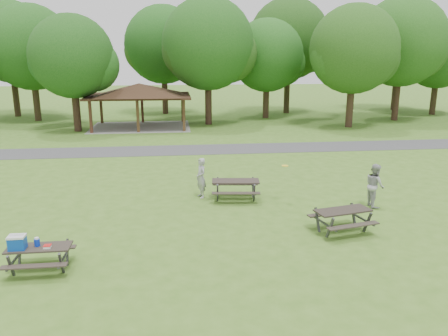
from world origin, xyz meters
TOP-DOWN VIEW (x-y plane):
  - ground at (0.00, 0.00)m, footprint 160.00×160.00m
  - asphalt_path at (0.00, 14.00)m, footprint 120.00×3.20m
  - pavilion at (-4.00, 24.00)m, footprint 8.60×7.01m
  - tree_row_c at (-13.90, 29.03)m, footprint 8.19×7.80m
  - tree_row_d at (-8.92, 22.53)m, footprint 6.93×6.60m
  - tree_row_e at (2.10, 25.03)m, footprint 8.40×8.00m
  - tree_row_f at (8.09, 28.53)m, footprint 7.35×7.00m
  - tree_row_g at (14.09, 22.03)m, footprint 7.77×7.40m
  - tree_row_h at (20.10, 25.53)m, footprint 8.61×8.20m
  - tree_row_i at (26.08, 29.03)m, footprint 7.14×6.80m
  - tree_deep_a at (-16.90, 32.53)m, footprint 8.40×8.00m
  - tree_deep_b at (-1.90, 33.03)m, footprint 8.40×8.00m
  - tree_deep_c at (11.10, 32.03)m, footprint 8.82×8.40m
  - tree_deep_d at (24.10, 33.53)m, footprint 8.40×8.00m
  - picnic_table_near at (-5.23, -2.24)m, footprint 1.78×1.45m
  - picnic_table_middle at (1.45, 3.56)m, footprint 2.18×1.83m
  - picnic_table_far at (4.68, -0.44)m, footprint 2.25×1.96m
  - frisbee_in_flight at (3.46, 3.03)m, footprint 0.38×0.38m
  - frisbee_thrower at (-0.01, 4.02)m, footprint 0.60×0.74m
  - frisbee_catcher at (6.99, 2.03)m, footprint 0.68×0.88m

SIDE VIEW (x-z plane):
  - ground at x=0.00m, z-range 0.00..0.00m
  - asphalt_path at x=0.00m, z-range 0.00..0.02m
  - picnic_table_far at x=4.68m, z-range 0.20..1.05m
  - picnic_table_middle at x=1.45m, z-range 0.21..1.08m
  - picnic_table_near at x=-5.23m, z-range 0.09..1.32m
  - frisbee_thrower at x=-0.01m, z-range 0.00..1.76m
  - frisbee_catcher at x=6.99m, z-range 0.00..1.80m
  - frisbee_in_flight at x=3.46m, z-range 1.56..1.59m
  - pavilion at x=-4.00m, z-range 1.18..4.94m
  - tree_row_d at x=-8.92m, z-range 1.13..10.41m
  - tree_row_f at x=8.09m, z-range 1.06..10.62m
  - tree_row_i at x=26.08m, z-range 1.15..10.67m
  - tree_row_g at x=14.09m, z-range 1.20..11.46m
  - tree_row_c at x=-13.90m, z-range 1.20..11.87m
  - tree_row_e at x=2.10m, z-range 1.27..12.29m
  - tree_deep_b at x=-1.90m, z-range 1.32..12.45m
  - tree_row_h at x=20.10m, z-range 1.34..12.71m
  - tree_deep_d at x=24.10m, z-range 1.39..12.66m
  - tree_deep_a at x=-16.90m, z-range 1.44..12.82m
  - tree_deep_c at x=11.10m, z-range 1.49..13.39m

